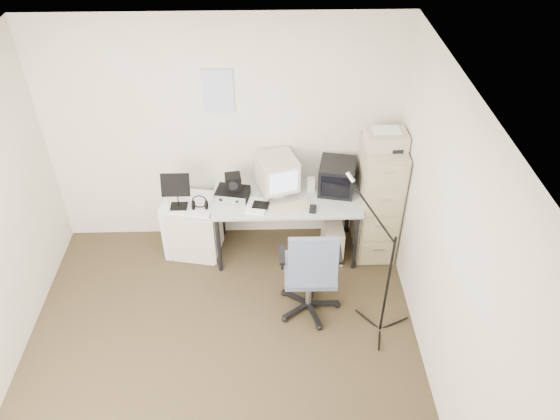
{
  "coord_description": "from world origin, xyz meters",
  "views": [
    {
      "loc": [
        0.44,
        -3.01,
        4.06
      ],
      "look_at": [
        0.55,
        0.95,
        0.95
      ],
      "focal_mm": 35.0,
      "sensor_mm": 36.0,
      "label": 1
    }
  ],
  "objects_px": {
    "side_cart": "(193,226)",
    "office_chair": "(310,268)",
    "desk": "(286,224)",
    "filing_cabinet": "(378,200)"
  },
  "relations": [
    {
      "from": "filing_cabinet",
      "to": "office_chair",
      "type": "xyz_separation_m",
      "value": [
        -0.76,
        -0.88,
        -0.12
      ]
    },
    {
      "from": "side_cart",
      "to": "desk",
      "type": "bearing_deg",
      "value": 9.05
    },
    {
      "from": "filing_cabinet",
      "to": "side_cart",
      "type": "height_order",
      "value": "filing_cabinet"
    },
    {
      "from": "filing_cabinet",
      "to": "side_cart",
      "type": "bearing_deg",
      "value": -179.94
    },
    {
      "from": "office_chair",
      "to": "side_cart",
      "type": "bearing_deg",
      "value": 143.91
    },
    {
      "from": "side_cart",
      "to": "office_chair",
      "type": "bearing_deg",
      "value": -25.88
    },
    {
      "from": "desk",
      "to": "office_chair",
      "type": "relative_size",
      "value": 1.41
    },
    {
      "from": "filing_cabinet",
      "to": "office_chair",
      "type": "height_order",
      "value": "filing_cabinet"
    },
    {
      "from": "office_chair",
      "to": "desk",
      "type": "bearing_deg",
      "value": 102.82
    },
    {
      "from": "filing_cabinet",
      "to": "side_cart",
      "type": "relative_size",
      "value": 1.93
    }
  ]
}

